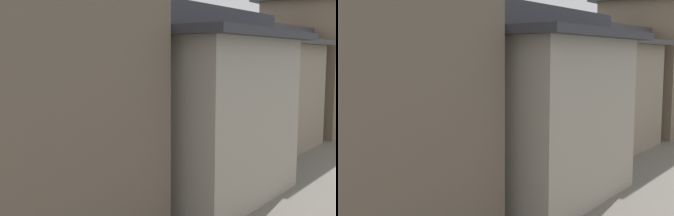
% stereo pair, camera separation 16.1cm
% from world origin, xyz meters
% --- Properties ---
extents(boat_moored_nearest, '(2.13, 4.72, 0.41)m').
position_xyz_m(boat_moored_nearest, '(5.53, 46.82, 0.14)').
color(boat_moored_nearest, '#33281E').
rests_on(boat_moored_nearest, ground).
extents(boat_moored_second, '(4.19, 1.11, 0.66)m').
position_xyz_m(boat_moored_second, '(-4.94, 44.94, 0.23)').
color(boat_moored_second, brown).
rests_on(boat_moored_second, ground).
extents(boat_moored_third, '(1.45, 4.44, 0.44)m').
position_xyz_m(boat_moored_third, '(5.32, 39.52, 0.15)').
color(boat_moored_third, '#423328').
rests_on(boat_moored_third, ground).
extents(house_waterfront_nearest, '(6.21, 6.10, 8.74)m').
position_xyz_m(house_waterfront_nearest, '(10.74, 3.46, 4.91)').
color(house_waterfront_nearest, brown).
rests_on(house_waterfront_nearest, riverbank_right).
extents(house_waterfront_second, '(7.08, 6.64, 6.14)m').
position_xyz_m(house_waterfront_second, '(11.17, 9.64, 3.60)').
color(house_waterfront_second, gray).
rests_on(house_waterfront_second, riverbank_right).
extents(house_waterfront_tall, '(5.40, 7.77, 6.14)m').
position_xyz_m(house_waterfront_tall, '(10.34, 17.39, 3.60)').
color(house_waterfront_tall, gray).
rests_on(house_waterfront_tall, riverbank_right).
extents(house_waterfront_narrow, '(5.67, 7.09, 8.74)m').
position_xyz_m(house_waterfront_narrow, '(10.47, 24.68, 4.90)').
color(house_waterfront_narrow, '#75604C').
rests_on(house_waterfront_narrow, riverbank_right).
extents(hill_far_west, '(44.18, 44.18, 19.66)m').
position_xyz_m(hill_far_west, '(-14.73, 106.29, 9.83)').
color(hill_far_west, '#4C5B56').
rests_on(hill_far_west, ground).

